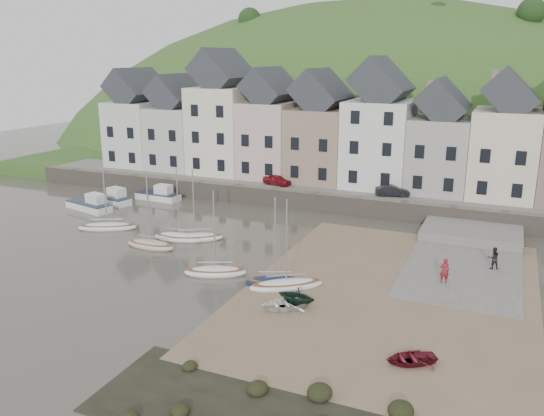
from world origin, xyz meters
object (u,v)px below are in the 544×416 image
at_px(rowboat_green, 296,296).
at_px(person_red, 444,271).
at_px(sailboat_0, 107,227).
at_px(rowboat_white, 284,304).
at_px(car_left, 277,180).
at_px(rowboat_red, 411,358).
at_px(person_dark, 494,258).
at_px(car_right, 392,191).

relative_size(rowboat_green, person_red, 1.39).
distance_m(sailboat_0, rowboat_white, 22.28).
relative_size(person_red, car_left, 0.54).
bearing_deg(sailboat_0, rowboat_white, -22.85).
xyz_separation_m(rowboat_red, person_dark, (3.23, 15.13, 0.60)).
relative_size(rowboat_green, rowboat_red, 0.93).
relative_size(sailboat_0, rowboat_green, 2.62).
distance_m(rowboat_red, car_left, 33.75).
bearing_deg(person_dark, sailboat_0, -14.34).
height_order(sailboat_0, person_dark, sailboat_0).
bearing_deg(sailboat_0, car_left, 58.75).
xyz_separation_m(sailboat_0, rowboat_white, (20.53, -8.65, 0.11)).
bearing_deg(car_right, person_dark, -158.67).
bearing_deg(person_dark, person_red, 33.98).
distance_m(rowboat_green, rowboat_red, 8.57).
xyz_separation_m(rowboat_red, car_left, (-19.01, 27.83, 1.82)).
xyz_separation_m(sailboat_0, car_right, (22.02, 15.93, 1.89)).
height_order(rowboat_white, person_dark, person_dark).
height_order(rowboat_white, car_left, car_left).
xyz_separation_m(rowboat_green, rowboat_red, (7.61, -3.92, -0.37)).
xyz_separation_m(rowboat_red, car_right, (-6.66, 27.83, 1.82)).
bearing_deg(sailboat_0, person_red, -1.62).
bearing_deg(person_dark, rowboat_red, 57.81).
bearing_deg(rowboat_red, car_right, 161.55).
bearing_deg(car_right, person_red, -174.02).
relative_size(sailboat_0, person_red, 3.63).
xyz_separation_m(sailboat_0, rowboat_red, (28.68, -11.90, 0.07)).
distance_m(sailboat_0, rowboat_green, 22.54).
bearing_deg(rowboat_white, car_right, 138.53).
relative_size(rowboat_white, person_red, 1.70).
bearing_deg(rowboat_white, rowboat_red, 30.30).
bearing_deg(rowboat_red, person_red, 146.52).
xyz_separation_m(rowboat_green, car_left, (-11.40, 23.90, 1.45)).
bearing_deg(rowboat_white, car_left, 165.83).
bearing_deg(sailboat_0, person_dark, 5.78).
relative_size(sailboat_0, rowboat_red, 2.44).
xyz_separation_m(sailboat_0, rowboat_green, (21.07, -7.97, 0.44)).
relative_size(rowboat_red, person_dark, 1.60).
relative_size(rowboat_white, car_right, 0.89).
bearing_deg(rowboat_white, person_dark, 98.22).
bearing_deg(rowboat_red, sailboat_0, -144.44).
height_order(rowboat_red, car_left, car_left).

